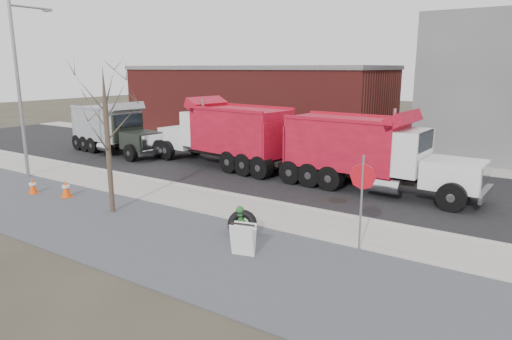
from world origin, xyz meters
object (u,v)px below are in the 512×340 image
Objects in this scene: dump_truck_red_a at (369,150)px; dump_truck_grey at (114,127)px; dump_truck_red_b at (226,133)px; truck_tire at (242,224)px; stop_sign at (362,187)px; fire_hydrant at (240,221)px; sandwich_board at (243,239)px.

dump_truck_red_a reaches higher than dump_truck_grey.
truck_tire is at bearing 137.49° from dump_truck_red_b.
stop_sign is 0.33× the size of dump_truck_red_b.
truck_tire is 0.13× the size of dump_truck_red_a.
truck_tire is (0.18, -0.13, -0.02)m from fire_hydrant.
sandwich_board is 11.92m from dump_truck_red_b.
sandwich_board is at bearing 137.02° from dump_truck_red_b.
dump_truck_red_a reaches higher than truck_tire.
dump_truck_red_a is at bearing 131.67° from stop_sign.
stop_sign is 0.33× the size of dump_truck_red_a.
dump_truck_red_a is (-2.15, 6.47, -0.15)m from stop_sign.
dump_truck_grey reaches higher than truck_tire.
dump_truck_red_b is at bearing 115.91° from sandwich_board.
truck_tire is 7.59m from dump_truck_red_a.
fire_hydrant is 0.99× the size of sandwich_board.
dump_truck_red_a reaches higher than fire_hydrant.
dump_truck_red_a is at bearing 101.71° from fire_hydrant.
stop_sign is 12.29m from dump_truck_red_b.
fire_hydrant reaches higher than truck_tire.
stop_sign is at bearing 26.09° from sandwich_board.
fire_hydrant is 0.13× the size of dump_truck_grey.
dump_truck_red_a is (1.46, 7.23, 1.32)m from fire_hydrant.
dump_truck_red_b is at bearing 168.42° from stop_sign.
sandwich_board is at bearing -53.69° from truck_tire.
stop_sign is at bearing -69.10° from dump_truck_red_a.
truck_tire is at bearing -12.55° from fire_hydrant.
dump_truck_red_b is (-10.08, 7.02, -0.10)m from stop_sign.
dump_truck_red_a is 15.85m from dump_truck_grey.
fire_hydrant is 10.21m from dump_truck_red_b.
sandwich_board is at bearing -116.96° from stop_sign.
fire_hydrant is 0.11× the size of dump_truck_red_b.
dump_truck_red_a is at bearing 7.56° from dump_truck_grey.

